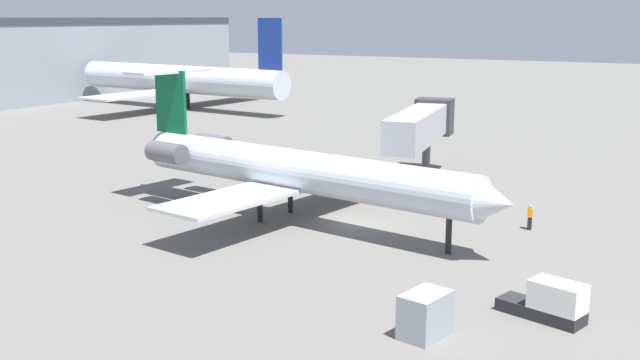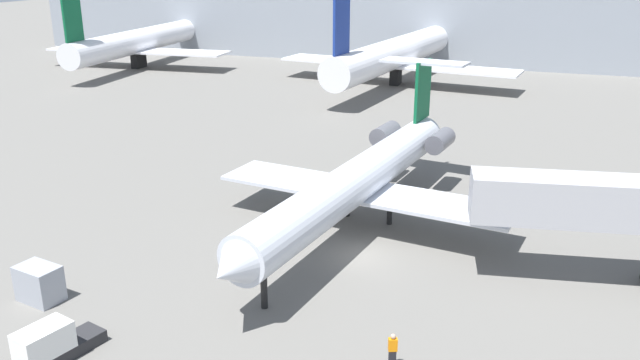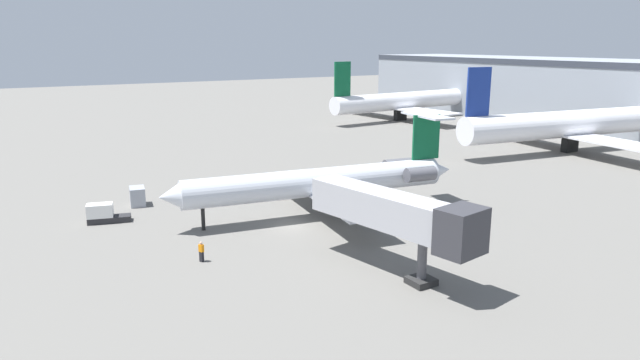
# 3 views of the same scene
# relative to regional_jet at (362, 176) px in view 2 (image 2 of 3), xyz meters

# --- Properties ---
(ground_plane) EXTENTS (400.00, 400.00, 0.10)m
(ground_plane) POSITION_rel_regional_jet_xyz_m (1.06, -4.50, -3.65)
(ground_plane) COLOR #66635E
(regional_jet) EXTENTS (20.80, 31.12, 9.70)m
(regional_jet) POSITION_rel_regional_jet_xyz_m (0.00, 0.00, 0.00)
(regional_jet) COLOR silver
(regional_jet) RESTS_ON ground_plane
(jet_bridge) EXTENTS (15.34, 5.56, 6.47)m
(jet_bridge) POSITION_rel_regional_jet_xyz_m (16.01, -3.19, 1.17)
(jet_bridge) COLOR #ADADB2
(jet_bridge) RESTS_ON ground_plane
(ground_crew_marshaller) EXTENTS (0.47, 0.39, 1.69)m
(ground_crew_marshaller) POSITION_rel_regional_jet_xyz_m (5.73, -15.05, -2.74)
(ground_crew_marshaller) COLOR black
(ground_crew_marshaller) RESTS_ON ground_plane
(baggage_tug_lead) EXTENTS (2.39, 4.23, 1.90)m
(baggage_tug_lead) POSITION_rel_regional_jet_xyz_m (-8.95, -19.75, -2.76)
(baggage_tug_lead) COLOR #262628
(baggage_tug_lead) RESTS_ON ground_plane
(cargo_container_uld) EXTENTS (2.55, 1.93, 1.98)m
(cargo_container_uld) POSITION_rel_regional_jet_xyz_m (-13.45, -15.46, -2.60)
(cargo_container_uld) COLOR #999EA8
(cargo_container_uld) RESTS_ON ground_plane
(terminal_building) EXTENTS (173.28, 22.40, 13.56)m
(terminal_building) POSITION_rel_regional_jet_xyz_m (1.06, 80.65, 3.20)
(terminal_building) COLOR #8C939E
(terminal_building) RESTS_ON ground_plane
(parked_airliner_west_end) EXTENTS (31.12, 36.79, 13.22)m
(parked_airliner_west_end) POSITION_rel_regional_jet_xyz_m (-53.02, 51.52, 0.61)
(parked_airliner_west_end) COLOR white
(parked_airliner_west_end) RESTS_ON ground_plane
(parked_airliner_west_mid) EXTENTS (35.22, 41.55, 13.64)m
(parked_airliner_west_mid) POSITION_rel_regional_jet_xyz_m (-9.56, 51.33, 0.82)
(parked_airliner_west_mid) COLOR white
(parked_airliner_west_mid) RESTS_ON ground_plane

